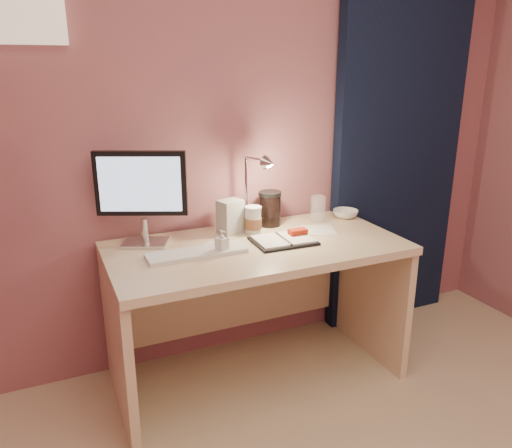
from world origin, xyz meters
name	(u,v)px	position (x,y,z in m)	size (l,w,h in m)	color
room	(385,139)	(0.95, 1.69, 1.14)	(3.50, 3.50, 3.50)	#C6B28E
desk	(251,282)	(0.00, 1.45, 0.50)	(1.40, 0.70, 0.73)	beige
monitor	(142,190)	(-0.48, 1.60, 1.00)	(0.40, 0.22, 0.45)	silver
keyboard	(197,253)	(-0.30, 1.36, 0.74)	(0.45, 0.13, 0.02)	silver
planner	(285,240)	(0.14, 1.36, 0.74)	(0.30, 0.23, 0.05)	black
paper_b	(319,230)	(0.38, 1.44, 0.73)	(0.16, 0.16, 0.00)	white
paper_c	(214,248)	(-0.20, 1.42, 0.73)	(0.13, 0.13, 0.00)	white
coffee_cup	(253,221)	(0.05, 1.54, 0.80)	(0.09, 0.09, 0.14)	silver
clear_cup	(318,209)	(0.45, 1.58, 0.80)	(0.08, 0.08, 0.14)	white
bowl	(345,214)	(0.63, 1.58, 0.75)	(0.14, 0.14, 0.04)	silver
lotion_bottle	(222,242)	(-0.19, 1.34, 0.78)	(0.05, 0.05, 0.11)	silver
dark_jar	(270,210)	(0.18, 1.63, 0.81)	(0.12, 0.12, 0.16)	black
product_box	(230,217)	(-0.05, 1.59, 0.82)	(0.11, 0.09, 0.17)	#AFAFAB
desk_lamp	(246,185)	(0.02, 1.56, 0.98)	(0.15, 0.24, 0.40)	silver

